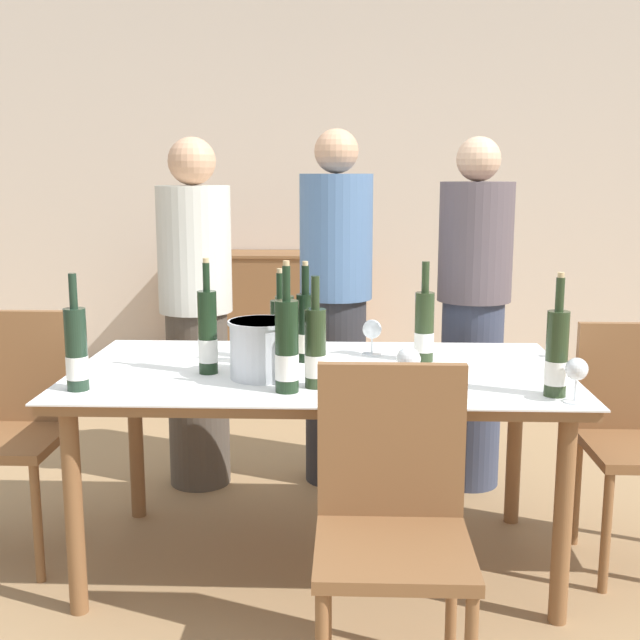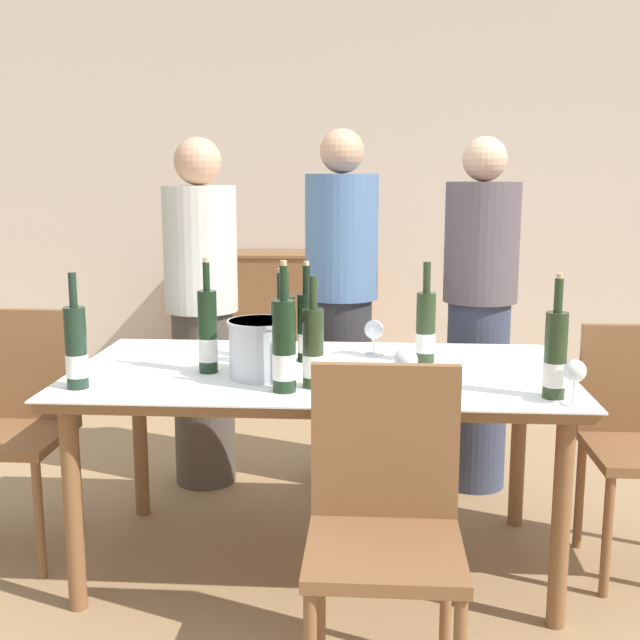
% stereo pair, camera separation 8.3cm
% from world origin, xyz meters
% --- Properties ---
extents(ground_plane, '(12.00, 12.00, 0.00)m').
position_xyz_m(ground_plane, '(0.00, 0.00, 0.00)').
color(ground_plane, '#A37F56').
extents(back_wall, '(8.00, 0.10, 2.80)m').
position_xyz_m(back_wall, '(0.00, 3.19, 1.40)').
color(back_wall, beige).
rests_on(back_wall, ground_plane).
extents(sideboard_cabinet, '(1.26, 0.46, 0.87)m').
position_xyz_m(sideboard_cabinet, '(-0.55, 2.90, 0.44)').
color(sideboard_cabinet, brown).
rests_on(sideboard_cabinet, ground_plane).
extents(dining_table, '(1.76, 0.95, 0.74)m').
position_xyz_m(dining_table, '(0.00, 0.00, 0.67)').
color(dining_table, brown).
rests_on(dining_table, ground_plane).
extents(ice_bucket, '(0.23, 0.23, 0.20)m').
position_xyz_m(ice_bucket, '(-0.19, -0.12, 0.85)').
color(ice_bucket, silver).
rests_on(ice_bucket, dining_table).
extents(wine_bottle_0, '(0.08, 0.08, 0.42)m').
position_xyz_m(wine_bottle_0, '(-0.09, -0.30, 0.88)').
color(wine_bottle_0, black).
rests_on(wine_bottle_0, dining_table).
extents(wine_bottle_1, '(0.07, 0.07, 0.38)m').
position_xyz_m(wine_bottle_1, '(-0.77, -0.30, 0.87)').
color(wine_bottle_1, '#1E3323').
rests_on(wine_bottle_1, dining_table).
extents(wine_bottle_2, '(0.07, 0.07, 0.39)m').
position_xyz_m(wine_bottle_2, '(0.75, -0.32, 0.87)').
color(wine_bottle_2, '#28381E').
rests_on(wine_bottle_2, dining_table).
extents(wine_bottle_3, '(0.07, 0.07, 0.33)m').
position_xyz_m(wine_bottle_3, '(-0.14, 0.13, 0.86)').
color(wine_bottle_3, '#28381E').
rests_on(wine_bottle_3, dining_table).
extents(wine_bottle_4, '(0.07, 0.07, 0.37)m').
position_xyz_m(wine_bottle_4, '(0.38, 0.14, 0.87)').
color(wine_bottle_4, '#28381E').
rests_on(wine_bottle_4, dining_table).
extents(wine_bottle_5, '(0.07, 0.07, 0.37)m').
position_xyz_m(wine_bottle_5, '(-0.01, -0.24, 0.87)').
color(wine_bottle_5, '#28381E').
rests_on(wine_bottle_5, dining_table).
extents(wine_bottle_6, '(0.07, 0.07, 0.38)m').
position_xyz_m(wine_bottle_6, '(-0.06, 0.12, 0.87)').
color(wine_bottle_6, black).
rests_on(wine_bottle_6, dining_table).
extents(wine_bottle_7, '(0.07, 0.07, 0.41)m').
position_xyz_m(wine_bottle_7, '(-0.39, -0.07, 0.88)').
color(wine_bottle_7, black).
rests_on(wine_bottle_7, dining_table).
extents(wine_bottle_8, '(0.07, 0.07, 0.36)m').
position_xyz_m(wine_bottle_8, '(-0.15, 0.05, 0.86)').
color(wine_bottle_8, black).
rests_on(wine_bottle_8, dining_table).
extents(wine_glass_0, '(0.08, 0.08, 0.15)m').
position_xyz_m(wine_glass_0, '(0.29, -0.32, 0.85)').
color(wine_glass_0, white).
rests_on(wine_glass_0, dining_table).
extents(wine_glass_1, '(0.07, 0.07, 0.14)m').
position_xyz_m(wine_glass_1, '(0.80, -0.39, 0.84)').
color(wine_glass_1, white).
rests_on(wine_glass_1, dining_table).
extents(wine_glass_2, '(0.07, 0.07, 0.14)m').
position_xyz_m(wine_glass_2, '(0.19, 0.24, 0.84)').
color(wine_glass_2, white).
rests_on(wine_glass_2, dining_table).
extents(wine_glass_3, '(0.07, 0.07, 0.13)m').
position_xyz_m(wine_glass_3, '(-0.21, 0.25, 0.83)').
color(wine_glass_3, white).
rests_on(wine_glass_3, dining_table).
extents(chair_left_end, '(0.42, 0.42, 0.91)m').
position_xyz_m(chair_left_end, '(-1.18, 0.08, 0.53)').
color(chair_left_end, brown).
rests_on(chair_left_end, ground_plane).
extents(chair_near_front, '(0.42, 0.42, 0.91)m').
position_xyz_m(chair_near_front, '(0.23, -0.70, 0.52)').
color(chair_near_front, brown).
rests_on(chair_near_front, ground_plane).
extents(person_host, '(0.33, 0.33, 1.59)m').
position_xyz_m(person_host, '(-0.59, 0.77, 0.80)').
color(person_host, '#51473D').
rests_on(person_host, ground_plane).
extents(person_guest_left, '(0.33, 0.33, 1.63)m').
position_xyz_m(person_guest_left, '(0.04, 0.83, 0.82)').
color(person_guest_left, '#2D2D33').
rests_on(person_guest_left, ground_plane).
extents(person_guest_right, '(0.33, 0.33, 1.59)m').
position_xyz_m(person_guest_right, '(0.67, 0.81, 0.80)').
color(person_guest_right, '#383F56').
rests_on(person_guest_right, ground_plane).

